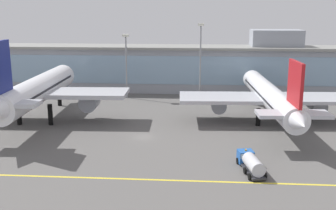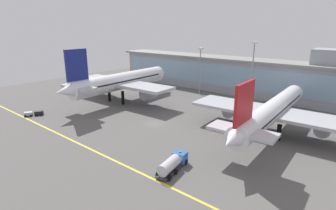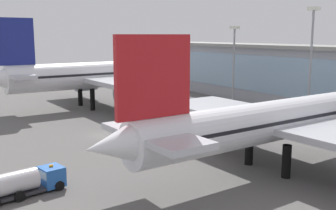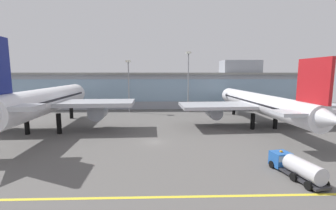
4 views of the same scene
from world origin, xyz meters
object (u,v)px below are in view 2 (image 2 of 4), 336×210
(fuel_tanker_truck, at_px, (173,163))
(apron_light_mast_west, at_px, (200,63))
(airliner_near_left, at_px, (121,81))
(airliner_near_right, at_px, (272,111))
(baggage_tug_near, at_px, (34,113))
(apron_light_mast_centre, at_px, (253,63))

(fuel_tanker_truck, height_order, apron_light_mast_west, apron_light_mast_west)
(airliner_near_left, xyz_separation_m, fuel_tanker_truck, (47.19, -27.64, -6.08))
(airliner_near_right, bearing_deg, apron_light_mast_west, 54.46)
(airliner_near_left, distance_m, baggage_tug_near, 31.61)
(baggage_tug_near, xyz_separation_m, apron_light_mast_west, (24.69, 58.09, 12.19))
(airliner_near_right, distance_m, apron_light_mast_west, 46.45)
(apron_light_mast_west, height_order, apron_light_mast_centre, apron_light_mast_centre)
(airliner_near_right, bearing_deg, baggage_tug_near, 114.80)
(fuel_tanker_truck, bearing_deg, airliner_near_left, 49.33)
(baggage_tug_near, bearing_deg, apron_light_mast_west, 9.27)
(airliner_near_right, xyz_separation_m, fuel_tanker_truck, (-7.95, -31.21, -4.77))
(baggage_tug_near, relative_size, apron_light_mast_west, 0.29)
(baggage_tug_near, height_order, apron_light_mast_west, apron_light_mast_west)
(airliner_near_left, xyz_separation_m, airliner_near_right, (55.14, 3.58, -1.31))
(airliner_near_left, relative_size, baggage_tug_near, 9.60)
(baggage_tug_near, relative_size, apron_light_mast_centre, 0.25)
(airliner_near_right, bearing_deg, airliner_near_left, 90.78)
(airliner_near_right, relative_size, baggage_tug_near, 10.12)
(airliner_near_left, bearing_deg, baggage_tug_near, 162.26)
(apron_light_mast_west, distance_m, apron_light_mast_centre, 22.29)
(apron_light_mast_west, bearing_deg, baggage_tug_near, -113.03)
(fuel_tanker_truck, relative_size, apron_light_mast_west, 0.49)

